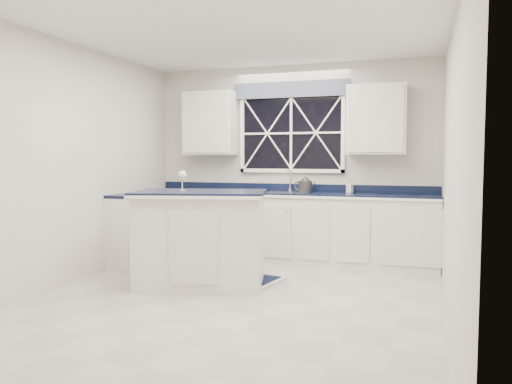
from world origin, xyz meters
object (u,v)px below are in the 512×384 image
(faucet, at_px, (290,180))
(island, at_px, (201,238))
(wine_glass, at_px, (182,176))
(soap_bottle, at_px, (350,186))
(dishwasher, at_px, (212,227))
(kettle, at_px, (305,185))

(faucet, height_order, island, faucet)
(wine_glass, height_order, soap_bottle, wine_glass)
(dishwasher, height_order, kettle, kettle)
(dishwasher, bearing_deg, faucet, 10.02)
(wine_glass, relative_size, soap_bottle, 1.39)
(island, distance_m, soap_bottle, 2.31)
(wine_glass, bearing_deg, dishwasher, 102.00)
(dishwasher, distance_m, wine_glass, 1.82)
(faucet, xyz_separation_m, kettle, (0.25, -0.17, -0.06))
(faucet, relative_size, island, 0.19)
(faucet, height_order, soap_bottle, faucet)
(dishwasher, height_order, island, island)
(dishwasher, bearing_deg, soap_bottle, 5.55)
(dishwasher, height_order, faucet, faucet)
(dishwasher, xyz_separation_m, soap_bottle, (1.93, 0.19, 0.61))
(dishwasher, xyz_separation_m, kettle, (1.35, 0.03, 0.63))
(dishwasher, xyz_separation_m, faucet, (1.10, 0.19, 0.69))
(dishwasher, distance_m, faucet, 1.31)
(soap_bottle, bearing_deg, wine_glass, -131.72)
(faucet, bearing_deg, dishwasher, -169.98)
(kettle, bearing_deg, dishwasher, -167.90)
(dishwasher, distance_m, island, 1.70)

